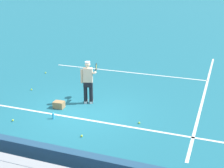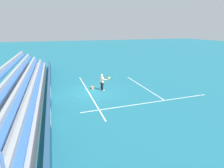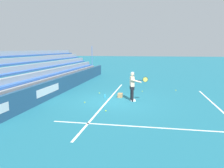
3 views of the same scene
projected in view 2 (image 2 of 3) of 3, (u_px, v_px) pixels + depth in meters
The scene contains 14 objects.
ground_plane at pixel (94, 92), 17.53m from camera, with size 160.00×160.00×0.00m, color #1E6B7F.
court_baseline_white at pixel (89, 93), 17.38m from camera, with size 12.00×0.10×0.01m, color white.
court_sideline_white at pixel (150, 103), 15.03m from camera, with size 0.10×12.00×0.01m, color white.
court_service_line_white at pixel (143, 87), 19.20m from camera, with size 8.22×0.10×0.01m, color white.
back_wall_sponsor_board at pixel (49, 91), 16.09m from camera, with size 26.60×0.25×1.10m.
bleacher_stand at pixel (22, 92), 15.36m from camera, with size 25.27×3.20×3.40m.
tennis_player at pixel (102, 82), 17.68m from camera, with size 0.58×1.07×1.71m.
ball_box_cardboard at pixel (92, 88), 18.44m from camera, with size 0.40×0.30×0.26m, color #A87F51.
tennis_ball_toward_net at pixel (78, 97), 16.29m from camera, with size 0.07×0.07×0.07m, color #CCE533.
tennis_ball_by_box at pixel (99, 82), 20.79m from camera, with size 0.07×0.07×0.07m, color #CCE533.
tennis_ball_on_baseline at pixel (116, 78), 22.22m from camera, with size 0.07×0.07×0.07m, color #CCE533.
tennis_ball_midcourt at pixel (76, 87), 18.83m from camera, with size 0.07×0.07×0.07m, color #CCE533.
tennis_ball_far_left at pixel (98, 100), 15.44m from camera, with size 0.07×0.07×0.07m, color #CCE533.
water_bottle at pixel (84, 90), 17.89m from camera, with size 0.07×0.07×0.22m, color #33B2E5.
Camera 2 is at (16.19, -3.50, 6.08)m, focal length 28.00 mm.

